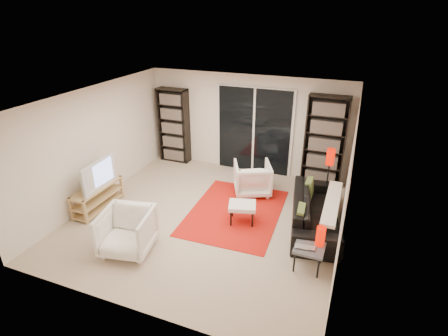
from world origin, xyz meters
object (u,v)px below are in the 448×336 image
Objects in this scene: sofa at (316,211)px; side_table at (309,249)px; bookshelf_left at (174,126)px; bookshelf_right at (325,142)px; tv_stand at (98,197)px; armchair_back at (252,178)px; floor_lamp at (330,163)px; armchair_front at (127,231)px; ottoman at (242,207)px.

sofa is 4.59× the size of side_table.
bookshelf_left is at bearing 142.70° from side_table.
bookshelf_right reaches higher than tv_stand.
floor_lamp is (1.58, 0.12, 0.57)m from armchair_back.
sofa is at bearing 127.40° from armchair_back.
bookshelf_right is 2.65× the size of armchair_back.
tv_stand is 1.54× the size of armchair_back.
armchair_back is at bearing -22.39° from bookshelf_left.
floor_lamp is at bearing 33.05° from armchair_front.
tv_stand is at bearing -95.93° from bookshelf_left.
bookshelf_right reaches higher than ottoman.
tv_stand is 0.56× the size of sofa.
sofa reaches higher than ottoman.
tv_stand is at bearing 8.19° from armchair_back.
armchair_back is 1.68m from floor_lamp.
sofa is 2.58× the size of armchair_front.
side_table is at bearing -3.77° from tv_stand.
bookshelf_left is 2.46× the size of armchair_back.
sofa is at bearing 16.63° from ottoman.
bookshelf_left reaches higher than side_table.
bookshelf_left is 4.43m from sofa.
floor_lamp is (2.95, 2.84, 0.55)m from armchair_front.
armchair_front is 2.17m from ottoman.
bookshelf_left is 2.33× the size of armchair_front.
sofa is 3.45m from armchair_front.
armchair_back is 0.64× the size of floor_lamp.
floor_lamp is (0.08, 0.92, 0.61)m from sofa.
armchair_back reaches higher than side_table.
bookshelf_left is at bearing -46.79° from armchair_back.
ottoman is (1.54, 1.52, -0.04)m from armchair_front.
armchair_front is (-2.87, -1.92, 0.07)m from sofa.
ottoman is 1.64m from side_table.
tv_stand is (-0.29, -2.80, -0.71)m from bookshelf_left.
floor_lamp is (1.42, 1.32, 0.59)m from ottoman.
bookshelf_right is at bearing 42.94° from armchair_front.
floor_lamp is at bearing 160.04° from armchair_back.
sofa is at bearing -85.97° from bookshelf_right.
bookshelf_left is 3.23× the size of ottoman.
side_table is (2.94, 0.66, -0.03)m from armchair_front.
ottoman is at bearing 33.85° from armchair_front.
ottoman is at bearing -118.40° from bookshelf_right.
floor_lamp is at bearing 23.53° from tv_stand.
floor_lamp is at bearing 89.55° from side_table.
armchair_front reaches higher than ottoman.
armchair_back is at bearing 52.34° from armchair_front.
bookshelf_left is 3.51m from ottoman.
ottoman is at bearing 148.38° from side_table.
tv_stand is at bearing -145.96° from bookshelf_right.
floor_lamp is at bearing -12.50° from bookshelf_left.
bookshelf_left is at bearing 167.50° from floor_lamp.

